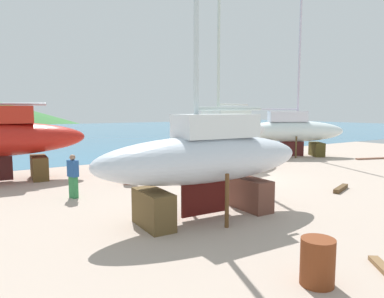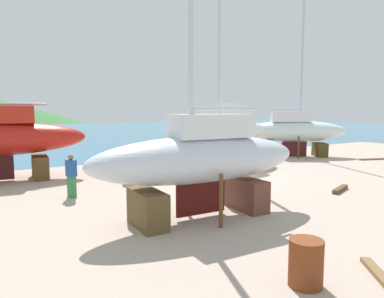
# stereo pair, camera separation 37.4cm
# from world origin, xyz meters

# --- Properties ---
(ground_plane) EXTENTS (47.89, 47.89, 0.00)m
(ground_plane) POSITION_xyz_m (0.00, -3.76, 0.00)
(ground_plane) COLOR #B29E8E
(sea_water) EXTENTS (154.80, 66.62, 0.01)m
(sea_water) POSITION_xyz_m (0.00, 41.52, 0.00)
(sea_water) COLOR teal
(sea_water) RESTS_ON ground
(sailboat_small_center) EXTENTS (8.01, 3.81, 11.98)m
(sailboat_small_center) POSITION_xyz_m (0.77, 2.18, 2.11)
(sailboat_small_center) COLOR brown
(sailboat_small_center) RESTS_ON ground
(sailboat_large_starboard) EXTENTS (7.32, 2.39, 12.18)m
(sailboat_large_starboard) POSITION_xyz_m (-5.35, -4.68, 1.87)
(sailboat_large_starboard) COLOR brown
(sailboat_large_starboard) RESTS_ON ground
(sailboat_far_slipway) EXTENTS (7.32, 5.90, 11.64)m
(sailboat_far_slipway) POSITION_xyz_m (8.69, 4.02, 1.86)
(sailboat_far_slipway) COLOR #493E1B
(sailboat_far_slipway) RESTS_ON ground
(worker) EXTENTS (0.37, 0.49, 1.69)m
(worker) POSITION_xyz_m (-8.16, 0.16, 0.88)
(worker) COLOR #2F7B45
(worker) RESTS_ON ground
(barrel_rust_near) EXTENTS (0.73, 0.73, 0.93)m
(barrel_rust_near) POSITION_xyz_m (-5.25, 1.48, 0.46)
(barrel_rust_near) COLOR brown
(barrel_rust_near) RESTS_ON ground
(barrel_rust_far) EXTENTS (0.91, 0.91, 0.92)m
(barrel_rust_far) POSITION_xyz_m (-6.13, -9.38, 0.46)
(barrel_rust_far) COLOR brown
(barrel_rust_far) RESTS_ON ground
(timber_plank_far) EXTENTS (2.67, 1.16, 0.11)m
(timber_plank_far) POSITION_xyz_m (12.07, -0.34, 0.05)
(timber_plank_far) COLOR #8D5F4C
(timber_plank_far) RESTS_ON ground
(timber_long_fore) EXTENTS (1.48, 0.70, 0.17)m
(timber_long_fore) POSITION_xyz_m (1.55, -4.80, 0.08)
(timber_long_fore) COLOR brown
(timber_long_fore) RESTS_ON ground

